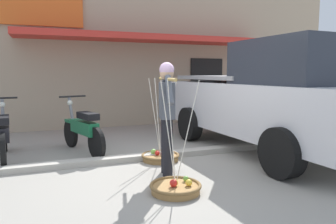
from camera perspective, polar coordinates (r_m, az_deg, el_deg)
ground_plane at (r=5.11m, az=-2.52°, el=-10.50°), size 90.00×90.00×0.00m
sidewalk_curb at (r=5.74m, az=-4.76°, el=-8.04°), size 20.00×0.24×0.10m
fruit_vendor at (r=4.75m, az=-0.22°, el=0.24°), size 0.37×1.52×1.70m
fruit_basket_left_side at (r=5.68m, az=-1.39°, el=-7.95°), size 0.68×0.68×1.45m
fruit_basket_right_side at (r=4.22m, az=1.39°, el=-13.28°), size 0.68×0.68×1.45m
motorcycle_nearest_shop at (r=6.36m, az=-27.45°, el=-3.61°), size 0.54×1.82×1.09m
motorcycle_second_in_row at (r=6.33m, az=-14.99°, el=-3.11°), size 0.69×1.77×1.09m
parked_truck at (r=6.45m, az=18.15°, el=2.15°), size 2.31×4.77×2.10m
storefront_building at (r=11.90m, az=-7.32°, el=9.62°), size 13.00×6.00×4.20m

